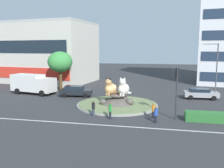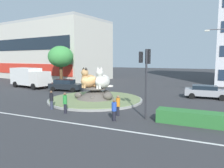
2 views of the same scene
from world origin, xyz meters
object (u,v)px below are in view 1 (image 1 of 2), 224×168
object	(u,v)px
shophouse_block	(37,52)
broadleaf_tree_behind_island	(60,62)
pedestrian_blue_shirt	(156,114)
delivery_box_truck	(33,83)
cat_statue_white	(124,88)
pedestrian_orange_shirt	(153,110)
cat_statue_calico	(110,88)
parked_car_right	(201,93)
traffic_light_mast	(176,82)
sedan_on_far_lane	(76,91)
pedestrian_green_shirt	(110,110)
streetlight_arm	(215,67)
pedestrian_black_shirt	(93,108)

from	to	relation	value
shophouse_block	broadleaf_tree_behind_island	distance (m)	13.66
pedestrian_blue_shirt	delivery_box_truck	xyz separation A→B (m)	(-18.82, 10.85, 0.81)
cat_statue_white	pedestrian_orange_shirt	world-z (taller)	cat_statue_white
pedestrian_blue_shirt	delivery_box_truck	distance (m)	21.73
cat_statue_calico	parked_car_right	distance (m)	13.08
delivery_box_truck	parked_car_right	bearing A→B (deg)	14.11
traffic_light_mast	parked_car_right	size ratio (longest dim) A/B	1.10
sedan_on_far_lane	parked_car_right	bearing A→B (deg)	0.11
traffic_light_mast	pedestrian_green_shirt	size ratio (longest dim) A/B	2.97
streetlight_arm	traffic_light_mast	bearing A→B (deg)	54.32
pedestrian_orange_shirt	sedan_on_far_lane	size ratio (longest dim) A/B	0.34
pedestrian_blue_shirt	delivery_box_truck	size ratio (longest dim) A/B	0.21
cat_statue_white	pedestrian_blue_shirt	xyz separation A→B (m)	(3.98, -6.01, -1.35)
shophouse_block	broadleaf_tree_behind_island	bearing A→B (deg)	-37.83
cat_statue_white	parked_car_right	size ratio (longest dim) A/B	0.48
pedestrian_black_shirt	shophouse_block	bearing A→B (deg)	169.90
shophouse_block	cat_statue_calico	bearing A→B (deg)	-35.21
streetlight_arm	pedestrian_blue_shirt	size ratio (longest dim) A/B	4.91
cat_statue_white	pedestrian_black_shirt	world-z (taller)	cat_statue_white
cat_statue_white	traffic_light_mast	distance (m)	7.48
shophouse_block	parked_car_right	bearing A→B (deg)	-13.71
pedestrian_black_shirt	cat_statue_calico	bearing A→B (deg)	122.84
delivery_box_truck	pedestrian_green_shirt	bearing A→B (deg)	-25.15
shophouse_block	pedestrian_green_shirt	distance (m)	32.63
parked_car_right	pedestrian_blue_shirt	bearing A→B (deg)	-118.62
cat_statue_white	shophouse_block	xyz separation A→B (m)	(-21.50, 18.67, 3.90)
parked_car_right	delivery_box_truck	bearing A→B (deg)	-179.99
broadleaf_tree_behind_island	streetlight_arm	xyz separation A→B (m)	(23.56, -2.37, -0.22)
broadleaf_tree_behind_island	pedestrian_orange_shirt	bearing A→B (deg)	-40.70
sedan_on_far_lane	pedestrian_green_shirt	bearing A→B (deg)	-60.01
cat_statue_calico	broadleaf_tree_behind_island	world-z (taller)	broadleaf_tree_behind_island
streetlight_arm	pedestrian_orange_shirt	world-z (taller)	streetlight_arm
cat_statue_white	pedestrian_blue_shirt	distance (m)	7.34
pedestrian_blue_shirt	sedan_on_far_lane	world-z (taller)	sedan_on_far_lane
pedestrian_blue_shirt	parked_car_right	world-z (taller)	pedestrian_blue_shirt
pedestrian_blue_shirt	pedestrian_orange_shirt	size ratio (longest dim) A/B	0.97
cat_statue_calico	sedan_on_far_lane	size ratio (longest dim) A/B	0.47
pedestrian_green_shirt	shophouse_block	bearing A→B (deg)	-75.07
cat_statue_calico	delivery_box_truck	size ratio (longest dim) A/B	0.30
pedestrian_green_shirt	streetlight_arm	bearing A→B (deg)	-160.16
pedestrian_orange_shirt	pedestrian_black_shirt	xyz separation A→B (m)	(-6.06, -0.43, 0.01)
shophouse_block	delivery_box_truck	size ratio (longest dim) A/B	3.39
cat_statue_calico	cat_statue_white	world-z (taller)	cat_statue_white
sedan_on_far_lane	parked_car_right	size ratio (longest dim) A/B	1.02
parked_car_right	pedestrian_black_shirt	bearing A→B (deg)	-140.32
pedestrian_orange_shirt	pedestrian_black_shirt	world-z (taller)	pedestrian_black_shirt
cat_statue_calico	shophouse_block	xyz separation A→B (m)	(-19.87, 18.75, 3.92)
cat_statue_white	shophouse_block	bearing A→B (deg)	-121.10
pedestrian_blue_shirt	pedestrian_black_shirt	bearing A→B (deg)	-40.45
traffic_light_mast	pedestrian_black_shirt	world-z (taller)	traffic_light_mast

